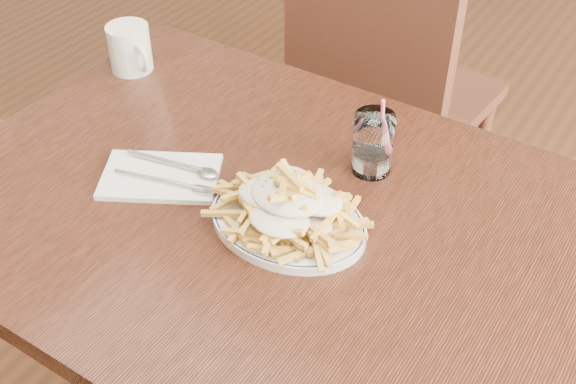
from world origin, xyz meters
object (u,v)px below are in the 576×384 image
Objects in this scene: chair_far at (384,83)px; loaded_fries at (288,200)px; coffee_mug at (130,48)px; water_glass at (373,147)px; table at (288,251)px; fries_plate at (288,222)px.

chair_far is 3.55× the size of loaded_fries.
coffee_mug is (-0.33, -0.54, 0.25)m from chair_far.
coffee_mug reaches higher than loaded_fries.
table is at bearing -106.93° from water_glass.
water_glass is (0.05, 0.18, 0.13)m from table.
water_glass is 1.26× the size of coffee_mug.
fries_plate is at bearing -101.93° from water_glass.
chair_far is 8.06× the size of coffee_mug.
coffee_mug is (-0.53, 0.23, 0.04)m from fries_plate.
chair_far is at bearing 104.88° from fries_plate.
coffee_mug reaches higher than table.
chair_far is at bearing 58.72° from coffee_mug.
fries_plate is at bearing -56.32° from table.
fries_plate is at bearing -90.00° from loaded_fries.
loaded_fries is (0.00, 0.00, 0.04)m from fries_plate.
table is 0.23m from water_glass.
loaded_fries is at bearing -75.12° from chair_far.
water_glass reaches higher than loaded_fries.
fries_plate is at bearing -23.30° from coffee_mug.
table is at bearing -22.02° from coffee_mug.
coffee_mug is at bearing 176.93° from water_glass.
table is 0.58m from coffee_mug.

